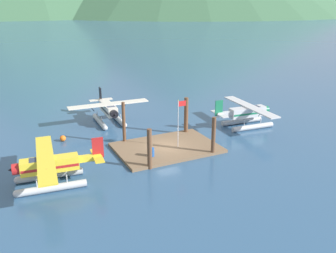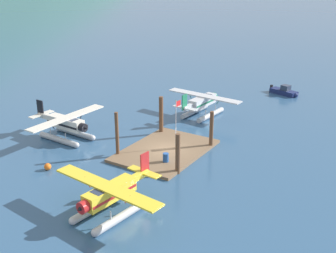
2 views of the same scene
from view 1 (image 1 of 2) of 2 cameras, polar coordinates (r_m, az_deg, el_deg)
The scene contains 12 objects.
ground_plane at distance 39.18m, azimuth -0.24°, elevation -3.55°, with size 1200.00×1200.00×0.00m, color #2D5175.
dock_platform at distance 39.13m, azimuth -0.24°, elevation -3.35°, with size 10.75×7.54×0.30m, color brown.
piling_near_left at distance 33.98m, azimuth -2.93°, elevation -3.59°, with size 0.45×0.45×4.00m, color brown.
piling_near_right at distance 37.27m, azimuth 7.18°, elevation -1.55°, with size 0.42×0.42×4.09m, color brown.
piling_far_left at distance 40.17m, azimuth -6.98°, elevation 0.53°, with size 0.36×0.36×4.78m, color brown.
piling_far_right at distance 42.89m, azimuth 2.87°, elevation 1.65°, with size 0.49×0.49×4.49m, color brown.
flagpole at distance 37.89m, azimuth 1.79°, elevation 1.44°, with size 0.95×0.10×5.23m.
fuel_drum at distance 36.54m, azimuth -2.62°, elevation -4.05°, with size 0.62×0.62×0.88m.
mooring_buoy at distance 42.89m, azimuth -16.26°, elevation -1.81°, with size 0.68×0.68×0.68m, color orange.
seaplane_silver_stbd_fwd at distance 46.77m, azimuth 12.43°, elevation 1.85°, with size 7.97×10.48×3.84m.
seaplane_cream_bow_left at distance 47.73m, azimuth -9.34°, elevation 2.40°, with size 10.45×7.98×3.84m.
seaplane_yellow_port_aft at distance 32.75m, azimuth -18.14°, elevation -6.29°, with size 7.96×10.49×3.84m.
Camera 1 is at (-15.81, -32.52, 15.10)m, focal length 38.64 mm.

